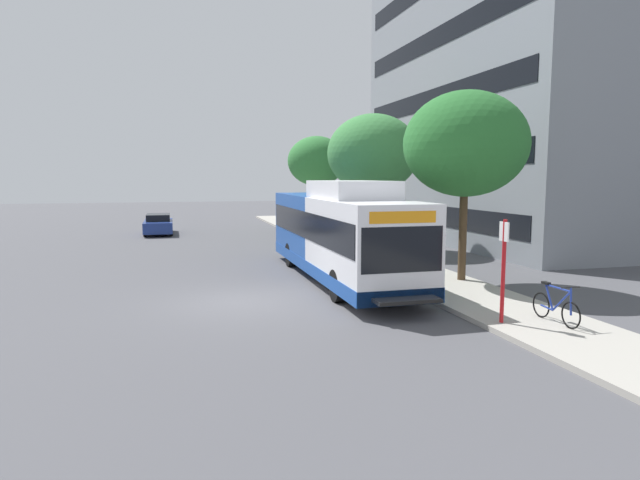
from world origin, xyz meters
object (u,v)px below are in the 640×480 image
(bus_stop_sign_pole, at_px, (503,263))
(bicycle_parked, at_px, (556,306))
(street_tree_near_stop, at_px, (465,144))
(transit_bus, at_px, (339,234))
(street_tree_mid_block, at_px, (373,153))
(street_tree_far_block, at_px, (317,161))
(parked_car_far_lane, at_px, (158,224))

(bus_stop_sign_pole, distance_m, bicycle_parked, 1.72)
(bicycle_parked, relative_size, street_tree_near_stop, 0.27)
(transit_bus, relative_size, street_tree_mid_block, 1.80)
(transit_bus, xyz_separation_m, street_tree_far_block, (3.70, 17.21, 3.13))
(street_tree_mid_block, xyz_separation_m, street_tree_far_block, (-0.35, 9.92, -0.13))
(transit_bus, distance_m, street_tree_far_block, 17.88)
(bicycle_parked, xyz_separation_m, street_tree_mid_block, (0.75, 14.99, 4.41))
(street_tree_near_stop, bearing_deg, bicycle_parked, -96.69)
(bicycle_parked, height_order, street_tree_mid_block, street_tree_mid_block)
(bus_stop_sign_pole, relative_size, bicycle_parked, 1.48)
(bicycle_parked, xyz_separation_m, street_tree_far_block, (0.40, 24.91, 4.27))
(bus_stop_sign_pole, xyz_separation_m, street_tree_far_block, (1.68, 24.51, 3.18))
(street_tree_near_stop, distance_m, parked_car_far_lane, 23.32)
(bicycle_parked, relative_size, street_tree_mid_block, 0.26)
(street_tree_far_block, distance_m, parked_car_far_lane, 11.40)
(transit_bus, relative_size, parked_car_far_lane, 2.72)
(bus_stop_sign_pole, height_order, street_tree_far_block, street_tree_far_block)
(parked_car_far_lane, bearing_deg, street_tree_near_stop, -61.84)
(transit_bus, bearing_deg, street_tree_far_block, 77.87)
(transit_bus, bearing_deg, bicycle_parked, -66.82)
(street_tree_far_block, bearing_deg, parked_car_far_lane, 174.09)
(bicycle_parked, distance_m, street_tree_far_block, 25.28)
(bicycle_parked, height_order, street_tree_far_block, street_tree_far_block)
(street_tree_near_stop, xyz_separation_m, street_tree_mid_block, (0.07, 9.21, 0.07))
(street_tree_far_block, bearing_deg, bicycle_parked, -90.93)
(bus_stop_sign_pole, distance_m, street_tree_mid_block, 15.10)
(street_tree_near_stop, relative_size, street_tree_far_block, 1.03)
(transit_bus, distance_m, street_tree_near_stop, 5.45)
(transit_bus, height_order, street_tree_far_block, street_tree_far_block)
(bus_stop_sign_pole, height_order, street_tree_near_stop, street_tree_near_stop)
(bus_stop_sign_pole, xyz_separation_m, street_tree_near_stop, (1.95, 5.39, 3.25))
(transit_bus, height_order, street_tree_near_stop, street_tree_near_stop)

